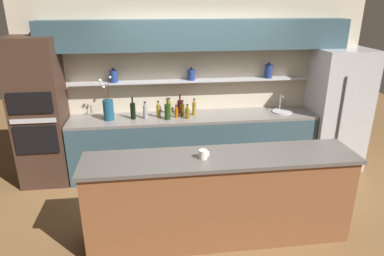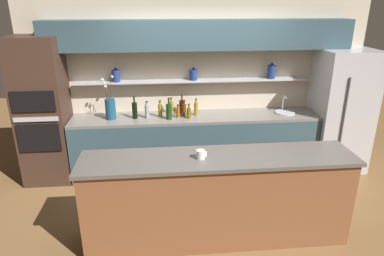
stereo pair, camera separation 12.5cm
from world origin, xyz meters
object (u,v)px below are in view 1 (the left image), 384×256
object	(u,v)px
bottle_oil_2	(194,108)
coffee_mug	(203,154)
flower_vase	(108,109)
sink_fixture	(282,111)
bottle_oil_7	(183,110)
bottle_wine_5	(180,107)
bottle_oil_9	(187,113)
bottle_wine_4	(133,111)
oven_tower	(40,113)
bottle_spirit_6	(145,112)
refrigerator	(337,110)
bottle_oil_1	(158,111)
bottle_sauce_3	(176,112)
bottle_wine_8	(167,112)
bottle_oil_0	(169,107)

from	to	relation	value
bottle_oil_2	coffee_mug	distance (m)	1.73
bottle_oil_2	flower_vase	bearing A→B (deg)	-177.17
sink_fixture	bottle_oil_7	world-z (taller)	sink_fixture
bottle_wine_5	bottle_oil_9	bearing A→B (deg)	-72.37
sink_fixture	bottle_wine_4	bearing A→B (deg)	-179.19
oven_tower	bottle_oil_2	xyz separation A→B (m)	(2.21, 0.05, -0.03)
bottle_oil_7	bottle_spirit_6	bearing A→B (deg)	-174.62
oven_tower	coffee_mug	size ratio (longest dim) A/B	19.24
oven_tower	refrigerator	bearing A→B (deg)	-0.47
bottle_oil_1	bottle_sauce_3	distance (m)	0.27
sink_fixture	bottle_oil_9	distance (m)	1.50
bottle_spirit_6	coffee_mug	size ratio (longest dim) A/B	2.33
refrigerator	bottle_wine_4	world-z (taller)	refrigerator
flower_vase	bottle_wine_5	size ratio (longest dim) A/B	2.18
refrigerator	flower_vase	distance (m)	3.51
bottle_oil_2	bottle_wine_5	bearing A→B (deg)	150.45
bottle_wine_4	bottle_spirit_6	size ratio (longest dim) A/B	1.29
bottle_oil_2	bottle_sauce_3	size ratio (longest dim) A/B	1.32
refrigerator	bottle_spirit_6	bearing A→B (deg)	179.76
bottle_oil_7	coffee_mug	world-z (taller)	bottle_oil_7
bottle_oil_1	bottle_wine_8	size ratio (longest dim) A/B	0.79
bottle_oil_1	bottle_spirit_6	world-z (taller)	bottle_spirit_6
bottle_sauce_3	bottle_oil_9	bearing A→B (deg)	-22.41
refrigerator	bottle_oil_9	world-z (taller)	refrigerator
refrigerator	bottle_spirit_6	distance (m)	2.98
flower_vase	sink_fixture	world-z (taller)	flower_vase
sink_fixture	refrigerator	bearing A→B (deg)	-3.17
flower_vase	coffee_mug	size ratio (longest dim) A/B	5.81
bottle_spirit_6	bottle_oil_7	world-z (taller)	bottle_spirit_6
refrigerator	bottle_oil_7	xyz separation A→B (m)	(-2.43, 0.06, 0.08)
bottle_wine_5	bottle_spirit_6	bearing A→B (deg)	-160.37
refrigerator	bottle_oil_9	xyz separation A→B (m)	(-2.37, -0.06, 0.06)
bottle_sauce_3	bottle_wine_5	xyz separation A→B (m)	(0.07, 0.20, 0.02)
oven_tower	sink_fixture	size ratio (longest dim) A/B	6.99
bottle_wine_8	bottle_wine_4	bearing A→B (deg)	170.63
flower_vase	bottle_oil_1	bearing A→B (deg)	1.85
bottle_oil_1	bottle_wine_4	distance (m)	0.37
bottle_oil_0	bottle_wine_4	xyz separation A→B (m)	(-0.54, -0.19, 0.03)
flower_vase	bottle_spirit_6	xyz separation A→B (m)	(0.53, -0.01, -0.06)
bottle_spirit_6	coffee_mug	world-z (taller)	bottle_spirit_6
bottle_wine_4	bottle_wine_5	bearing A→B (deg)	14.66
bottle_oil_1	bottle_oil_7	world-z (taller)	bottle_oil_1
sink_fixture	bottle_oil_9	bearing A→B (deg)	-175.80
coffee_mug	flower_vase	bearing A→B (deg)	123.99
bottle_sauce_3	bottle_wine_5	distance (m)	0.21
bottle_oil_2	bottle_oil_7	world-z (taller)	bottle_oil_2
refrigerator	bottle_oil_0	size ratio (longest dim) A/B	7.63
bottle_sauce_3	bottle_spirit_6	distance (m)	0.46
bottle_oil_1	bottle_sauce_3	xyz separation A→B (m)	(0.26, -0.04, -0.02)
flower_vase	bottle_wine_4	world-z (taller)	flower_vase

